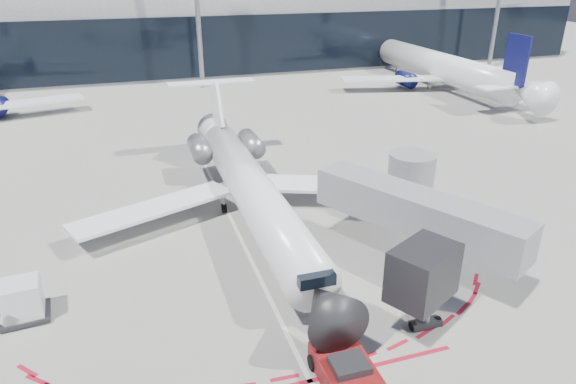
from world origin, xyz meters
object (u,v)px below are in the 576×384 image
object	(u,v)px
regional_jet	(249,185)
ramp_worker	(348,332)
pushback_tug	(346,371)
uld_container	(23,301)

from	to	relation	value
regional_jet	ramp_worker	bearing A→B (deg)	-85.59
pushback_tug	ramp_worker	world-z (taller)	ramp_worker
pushback_tug	regional_jet	bearing A→B (deg)	90.53
pushback_tug	uld_container	distance (m)	16.49
regional_jet	pushback_tug	xyz separation A→B (m)	(0.06, -16.68, -1.89)
uld_container	regional_jet	bearing A→B (deg)	24.08
pushback_tug	ramp_worker	distance (m)	2.41
pushback_tug	uld_container	size ratio (longest dim) A/B	2.29
ramp_worker	uld_container	size ratio (longest dim) A/B	0.67
ramp_worker	uld_container	distance (m)	16.36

